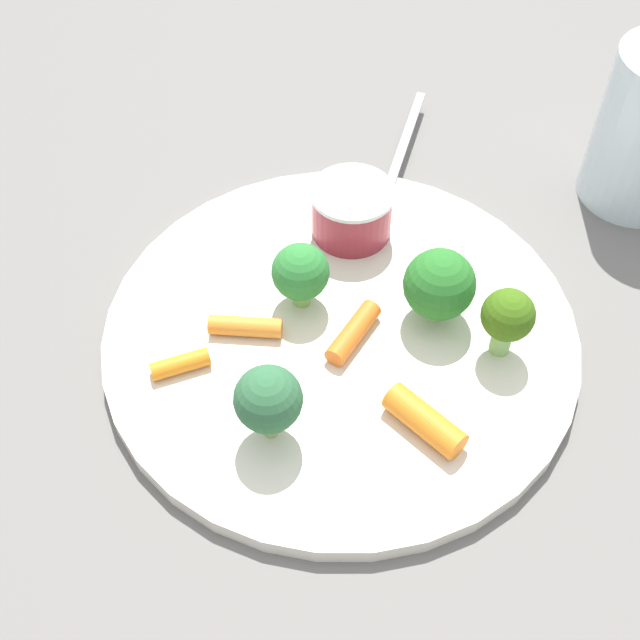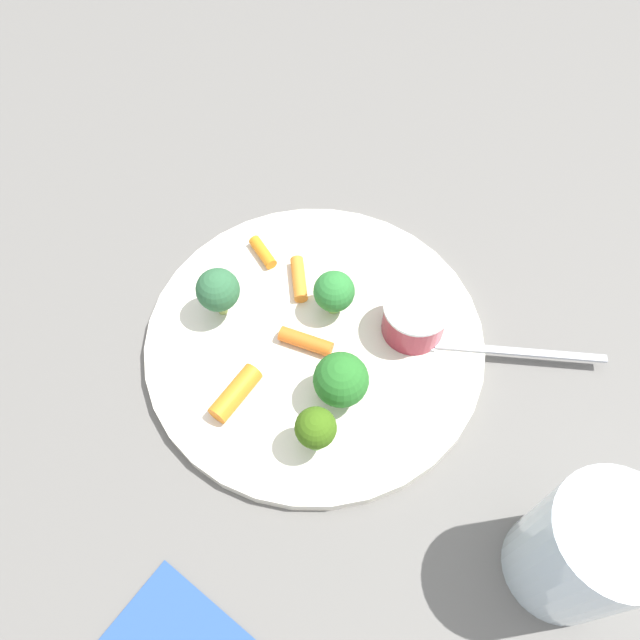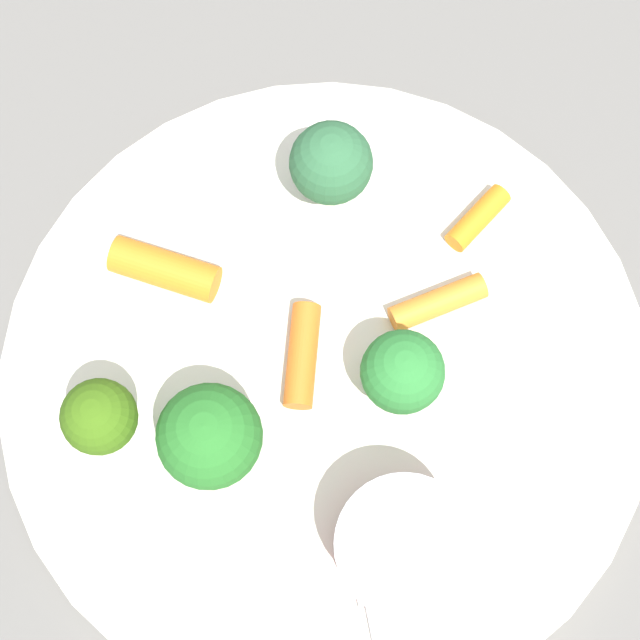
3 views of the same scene
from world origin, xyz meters
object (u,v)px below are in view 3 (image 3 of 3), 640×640
Objects in this scene: plate at (326,373)px; sauce_cup at (402,548)px; carrot_stick_2 at (302,357)px; broccoli_floret_2 at (331,164)px; carrot_stick_3 at (438,302)px; broccoli_floret_0 at (100,418)px; broccoli_floret_3 at (402,372)px; broccoli_floret_1 at (210,437)px; carrot_stick_0 at (165,269)px; carrot_stick_1 at (478,218)px.

sauce_cup is at bearing -135.10° from plate.
carrot_stick_2 reaches higher than plate.
broccoli_floret_2 is 1.17× the size of carrot_stick_3.
sauce_cup is at bearing -166.46° from carrot_stick_3.
broccoli_floret_2 is (0.14, -0.04, 0.00)m from broccoli_floret_0.
plate is 6.57× the size of carrot_stick_3.
carrot_stick_3 is (0.04, -0.00, -0.02)m from broccoli_floret_3.
broccoli_floret_1 reaches higher than carrot_stick_0.
sauce_cup is 1.26× the size of carrot_stick_3.
plate is 0.07m from broccoli_floret_1.
plate is 0.10m from carrot_stick_1.
broccoli_floret_3 reaches higher than carrot_stick_2.
carrot_stick_2 is at bearing -44.61° from broccoli_floret_0.
carrot_stick_0 is at bearing 87.13° from broccoli_floret_3.
plate is 6.30× the size of carrot_stick_2.
sauce_cup reaches higher than carrot_stick_2.
broccoli_floret_1 is at bearing 147.48° from carrot_stick_3.
broccoli_floret_2 reaches higher than carrot_stick_0.
carrot_stick_2 is at bearing -19.14° from broccoli_floret_1.
broccoli_floret_2 is at bearing 14.79° from carrot_stick_2.
broccoli_floret_2 is 1.12× the size of carrot_stick_2.
broccoli_floret_1 reaches higher than plate.
plate is 8.40× the size of carrot_stick_1.
carrot_stick_2 is (-0.01, -0.07, -0.00)m from carrot_stick_0.
carrot_stick_0 is 1.10× the size of carrot_stick_3.
sauce_cup is at bearing -116.23° from carrot_stick_0.
carrot_stick_0 is at bearing 82.46° from plate.
broccoli_floret_2 is 0.08m from carrot_stick_1.
plate is at bearing -49.18° from broccoli_floret_0.
broccoli_floret_3 is at bearing 22.89° from sauce_cup.
broccoli_floret_0 is 1.08× the size of carrot_stick_3.
broccoli_floret_2 is 0.10m from broccoli_floret_3.
broccoli_floret_0 is at bearing 91.36° from sauce_cup.
carrot_stick_2 is at bearing 50.33° from sauce_cup.
carrot_stick_0 reaches higher than carrot_stick_2.
carrot_stick_1 is at bearing -20.86° from plate.
carrot_stick_0 is at bearing 80.67° from carrot_stick_2.
broccoli_floret_0 is 0.05m from broccoli_floret_1.
broccoli_floret_0 reaches higher than carrot_stick_3.
broccoli_floret_0 is at bearing -171.10° from carrot_stick_0.
carrot_stick_2 is at bearing -165.21° from broccoli_floret_2.
carrot_stick_1 is 0.05m from carrot_stick_3.
carrot_stick_2 is 0.07m from carrot_stick_3.
sauce_cup is 1.14× the size of carrot_stick_0.
plate is at bearing -97.54° from carrot_stick_0.
broccoli_floret_3 is at bearing -47.10° from broccoli_floret_1.
broccoli_floret_0 is 0.13m from broccoli_floret_3.
plate is at bearing -29.49° from broccoli_floret_1.
broccoli_floret_3 is 1.30× the size of carrot_stick_1.
carrot_stick_1 is 0.75× the size of carrot_stick_2.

